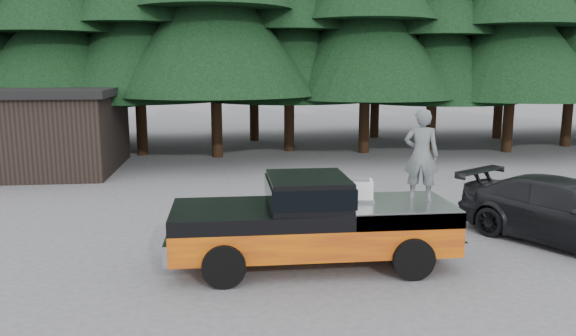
{
  "coord_description": "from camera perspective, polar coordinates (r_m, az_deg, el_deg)",
  "views": [
    {
      "loc": [
        -0.62,
        -11.21,
        4.18
      ],
      "look_at": [
        0.64,
        0.0,
        2.1
      ],
      "focal_mm": 35.0,
      "sensor_mm": 36.0,
      "label": 1
    }
  ],
  "objects": [
    {
      "name": "ground",
      "position": [
        11.98,
        -3.11,
        -9.97
      ],
      "size": [
        120.0,
        120.0,
        0.0
      ],
      "primitive_type": "plane",
      "color": "#4F4F52",
      "rests_on": "ground"
    },
    {
      "name": "pickup_truck",
      "position": [
        11.85,
        2.48,
        -6.81
      ],
      "size": [
        6.0,
        2.04,
        1.33
      ],
      "primitive_type": null,
      "color": "orange",
      "rests_on": "ground"
    },
    {
      "name": "truck_cab",
      "position": [
        11.58,
        2.03,
        -2.29
      ],
      "size": [
        1.66,
        1.9,
        0.59
      ],
      "primitive_type": "cube",
      "color": "black",
      "rests_on": "pickup_truck"
    },
    {
      "name": "air_compressor",
      "position": [
        12.03,
        7.12,
        -2.3
      ],
      "size": [
        0.69,
        0.61,
        0.42
      ],
      "primitive_type": "cube",
      "rotation": [
        0.0,
        0.0,
        -0.19
      ],
      "color": "silver",
      "rests_on": "pickup_truck"
    },
    {
      "name": "man_on_bed",
      "position": [
        12.1,
        13.38,
        1.29
      ],
      "size": [
        0.83,
        0.69,
        1.96
      ],
      "primitive_type": "imported",
      "rotation": [
        0.0,
        0.0,
        2.78
      ],
      "color": "#555C5D",
      "rests_on": "pickup_truck"
    },
    {
      "name": "parked_car",
      "position": [
        14.73,
        26.72,
        -4.11
      ],
      "size": [
        4.56,
        5.56,
        1.52
      ],
      "primitive_type": "imported",
      "rotation": [
        0.0,
        0.0,
        0.55
      ],
      "color": "black",
      "rests_on": "ground"
    },
    {
      "name": "utility_building",
      "position": [
        24.81,
        -26.18,
        3.57
      ],
      "size": [
        8.4,
        6.4,
        3.3
      ],
      "color": "black",
      "rests_on": "ground"
    }
  ]
}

